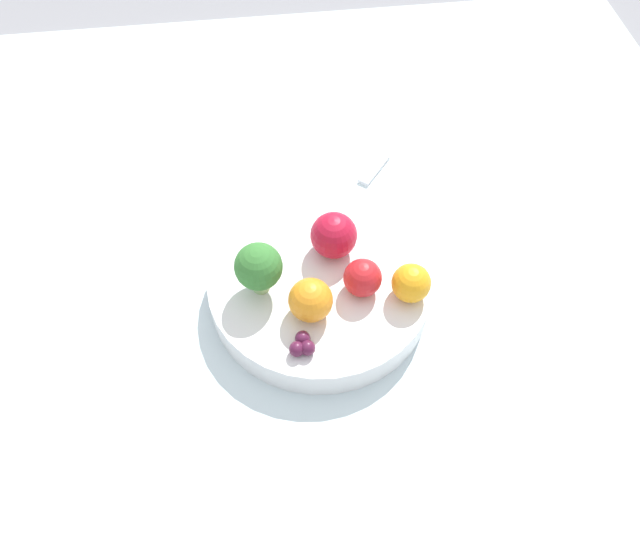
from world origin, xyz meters
TOP-DOWN VIEW (x-y plane):
  - ground_plane at (0.00, 0.00)m, footprint 6.00×6.00m
  - table_surface at (0.00, 0.00)m, footprint 1.20×1.20m
  - bowl at (0.00, 0.00)m, footprint 0.27×0.27m
  - broccoli at (-0.01, 0.07)m, footprint 0.05×0.05m
  - apple_red at (-0.02, -0.05)m, footprint 0.04×0.04m
  - apple_green at (0.04, -0.02)m, footprint 0.06×0.06m
  - orange_front at (-0.05, 0.02)m, footprint 0.05×0.05m
  - orange_back at (-0.04, -0.10)m, footprint 0.04×0.04m
  - grape_cluster at (-0.09, 0.03)m, footprint 0.03×0.03m
  - spoon at (0.20, -0.10)m, footprint 0.06×0.05m

SIDE VIEW (x-z plane):
  - ground_plane at x=0.00m, z-range 0.00..0.00m
  - table_surface at x=0.00m, z-range 0.00..0.02m
  - spoon at x=0.20m, z-range 0.02..0.03m
  - bowl at x=0.00m, z-range 0.02..0.06m
  - grape_cluster at x=-0.09m, z-range 0.06..0.08m
  - apple_red at x=-0.02m, z-range 0.06..0.10m
  - orange_back at x=-0.04m, z-range 0.06..0.11m
  - orange_front at x=-0.05m, z-range 0.06..0.11m
  - apple_green at x=0.04m, z-range 0.06..0.12m
  - broccoli at x=-0.01m, z-range 0.07..0.14m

